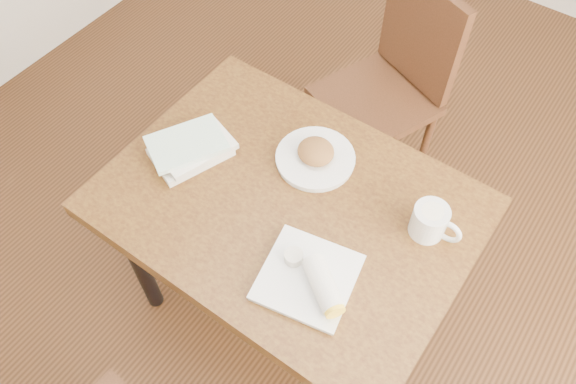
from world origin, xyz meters
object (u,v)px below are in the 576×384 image
Objects in this scene: table at (288,217)px; plate_burrito at (312,280)px; coffee_mug at (431,221)px; plate_scone at (315,156)px; book_stack at (191,148)px; chair_far at (393,79)px.

table is 0.30m from plate_burrito.
coffee_mug is at bearing 61.81° from plate_burrito.
plate_scone is 0.43m from plate_burrito.
plate_burrito is at bearing -40.87° from table.
plate_burrito reaches higher than plate_scone.
chair_far is at bearing 72.51° from book_stack.
plate_burrito is at bearing -57.23° from plate_scone.
book_stack is at bearing -148.40° from plate_scone.
book_stack is at bearing -166.43° from coffee_mug.
plate_burrito is at bearing -74.15° from chair_far.
plate_burrito reaches higher than table.
chair_far reaches higher than book_stack.
chair_far is 3.22× the size of plate_burrito.
book_stack is (-0.57, 0.15, 0.01)m from plate_burrito.
coffee_mug is (0.39, 0.15, 0.14)m from table.
coffee_mug reaches higher than table.
plate_burrito is (-0.18, -0.34, -0.03)m from coffee_mug.
table is at bearing -84.59° from chair_far.
chair_far reaches higher than table.
chair_far reaches higher than plate_scone.
plate_burrito is (0.21, -0.18, 0.11)m from table.
table is 1.16× the size of chair_far.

